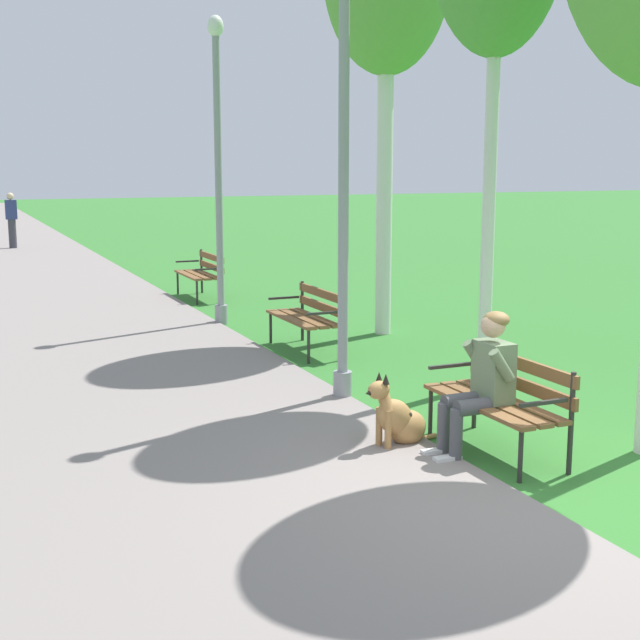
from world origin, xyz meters
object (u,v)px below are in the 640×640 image
at_px(park_bench_near, 502,395).
at_px(pedestrian_distant, 12,221).
at_px(person_seated_on_near_bench, 482,378).
at_px(park_bench_mid, 309,313).
at_px(lamp_post_near, 344,166).
at_px(lamp_post_mid, 218,169).
at_px(dog_shepherd, 399,419).
at_px(park_bench_far, 202,271).

xyz_separation_m(park_bench_near, pedestrian_distant, (-2.46, 21.00, 0.33)).
bearing_deg(park_bench_near, person_seated_on_near_bench, 179.87).
height_order(park_bench_mid, lamp_post_near, lamp_post_near).
bearing_deg(person_seated_on_near_bench, lamp_post_near, 98.68).
bearing_deg(park_bench_mid, person_seated_on_near_bench, -93.64).
distance_m(park_bench_mid, lamp_post_mid, 3.09).
xyz_separation_m(person_seated_on_near_bench, dog_shepherd, (-0.55, 0.46, -0.42)).
bearing_deg(park_bench_mid, lamp_post_mid, 101.71).
bearing_deg(pedestrian_distant, dog_shepherd, -85.26).
xyz_separation_m(park_bench_mid, pedestrian_distant, (-2.54, 16.49, 0.33)).
xyz_separation_m(person_seated_on_near_bench, pedestrian_distant, (-2.25, 21.00, 0.16)).
xyz_separation_m(park_bench_far, lamp_post_near, (-0.57, -7.45, 1.94)).
relative_size(park_bench_near, pedestrian_distant, 0.91).
xyz_separation_m(dog_shepherd, lamp_post_mid, (0.34, 6.44, 2.14)).
distance_m(dog_shepherd, pedestrian_distant, 20.61).
bearing_deg(park_bench_far, pedestrian_distant, 102.36).
xyz_separation_m(lamp_post_mid, pedestrian_distant, (-2.04, 14.10, -1.56)).
xyz_separation_m(park_bench_near, person_seated_on_near_bench, (-0.21, 0.00, 0.17)).
relative_size(park_bench_mid, lamp_post_near, 0.32).
distance_m(dog_shepherd, lamp_post_near, 2.76).
height_order(park_bench_far, dog_shepherd, park_bench_far).
relative_size(person_seated_on_near_bench, dog_shepherd, 1.52).
relative_size(park_bench_near, dog_shepherd, 1.82).
height_order(park_bench_near, lamp_post_mid, lamp_post_mid).
distance_m(park_bench_near, pedestrian_distant, 21.14).
xyz_separation_m(park_bench_far, dog_shepherd, (-0.80, -9.12, -0.25)).
height_order(park_bench_mid, dog_shepherd, park_bench_mid).
relative_size(park_bench_far, person_seated_on_near_bench, 1.20).
distance_m(park_bench_near, park_bench_mid, 4.51).
bearing_deg(lamp_post_near, person_seated_on_near_bench, -81.32).
xyz_separation_m(person_seated_on_near_bench, lamp_post_mid, (-0.21, 6.90, 1.72)).
xyz_separation_m(park_bench_near, lamp_post_near, (-0.53, 2.13, 1.94)).
bearing_deg(pedestrian_distant, park_bench_near, -83.32).
bearing_deg(lamp_post_near, park_bench_near, -75.96).
xyz_separation_m(park_bench_near, lamp_post_mid, (-0.42, 6.90, 1.89)).
relative_size(dog_shepherd, lamp_post_mid, 0.18).
relative_size(park_bench_near, park_bench_far, 1.00).
bearing_deg(person_seated_on_near_bench, pedestrian_distant, 96.12).
bearing_deg(dog_shepherd, person_seated_on_near_bench, -40.03).
bearing_deg(lamp_post_mid, lamp_post_near, -91.38).
relative_size(person_seated_on_near_bench, pedestrian_distant, 0.76).
bearing_deg(park_bench_mid, park_bench_far, 90.42).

